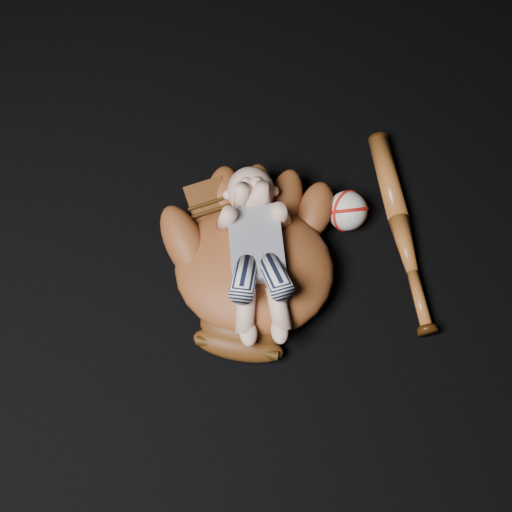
% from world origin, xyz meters
% --- Properties ---
extents(baseball_glove, '(0.51, 0.55, 0.14)m').
position_xyz_m(baseball_glove, '(0.01, -0.03, 0.07)').
color(baseball_glove, brown).
rests_on(baseball_glove, ground).
extents(newborn_baby, '(0.18, 0.36, 0.14)m').
position_xyz_m(newborn_baby, '(0.01, -0.04, 0.12)').
color(newborn_baby, '#E5AD93').
rests_on(newborn_baby, baseball_glove).
extents(baseball_bat, '(0.04, 0.47, 0.04)m').
position_xyz_m(baseball_bat, '(0.32, 0.04, 0.02)').
color(baseball_bat, '#A75520').
rests_on(baseball_bat, ground).
extents(baseball, '(0.11, 0.11, 0.08)m').
position_xyz_m(baseball, '(0.22, 0.09, 0.04)').
color(baseball, silver).
rests_on(baseball, ground).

